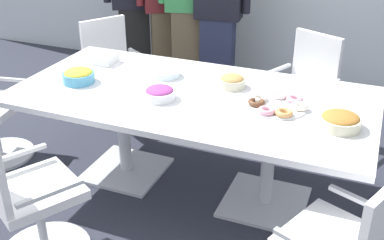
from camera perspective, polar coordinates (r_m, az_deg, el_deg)
ground_plane at (r=3.58m, az=0.00°, el=-7.95°), size 10.00×10.00×0.01m
conference_table at (r=3.26m, az=0.00°, el=1.18°), size 2.40×1.20×0.75m
office_chair_1 at (r=2.89m, az=-18.98°, el=-9.20°), size 0.74×0.74×0.91m
office_chair_4 at (r=4.13m, az=12.96°, el=2.87°), size 0.72×0.72×0.91m
office_chair_5 at (r=4.50m, az=-9.24°, el=5.20°), size 0.74×0.74×0.91m
person_standing_0 at (r=5.22m, az=-7.04°, el=13.97°), size 0.56×0.42×1.72m
person_standing_1 at (r=5.07m, az=-3.10°, el=13.69°), size 0.56×0.42×1.71m
person_standing_2 at (r=4.81m, az=-0.39°, el=13.91°), size 0.61×0.32×1.83m
person_standing_3 at (r=4.70m, az=3.16°, el=12.95°), size 0.62×0.27×1.75m
snack_bowl_cookies at (r=3.31m, az=4.77°, el=4.64°), size 0.18×0.18×0.09m
snack_bowl_candy_mix at (r=3.12m, az=-3.87°, el=3.21°), size 0.21×0.21×0.09m
snack_bowl_pretzels at (r=2.87m, az=17.22°, el=-0.06°), size 0.24×0.24×0.09m
snack_bowl_chips_yellow at (r=3.46m, az=-13.35°, el=5.16°), size 0.22×0.22×0.10m
donut_platter at (r=3.05m, az=10.12°, el=1.83°), size 0.37×0.37×0.04m
plate_stack at (r=3.49m, az=-3.11°, el=5.54°), size 0.21×0.21×0.05m
napkin_pile at (r=3.81m, az=-10.35°, el=7.18°), size 0.17×0.17×0.07m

